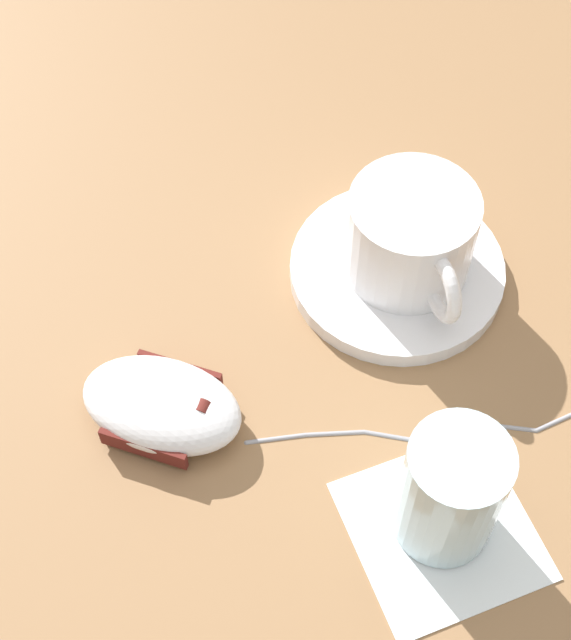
{
  "coord_description": "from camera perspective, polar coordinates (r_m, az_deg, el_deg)",
  "views": [
    {
      "loc": [
        -0.3,
        0.15,
        0.59
      ],
      "look_at": [
        0.04,
        0.01,
        0.03
      ],
      "focal_mm": 55.0,
      "sensor_mm": 36.0,
      "label": 1
    }
  ],
  "objects": [
    {
      "name": "ground_plane",
      "position": [
        0.68,
        1.98,
        -3.84
      ],
      "size": [
        3.0,
        3.0,
        0.0
      ],
      "primitive_type": "plane",
      "color": "olive"
    },
    {
      "name": "saucer",
      "position": [
        0.73,
        6.48,
        2.88
      ],
      "size": [
        0.16,
        0.16,
        0.01
      ],
      "primitive_type": "cylinder",
      "color": "white",
      "rests_on": "ground"
    },
    {
      "name": "coffee_cup",
      "position": [
        0.69,
        7.35,
        4.83
      ],
      "size": [
        0.12,
        0.09,
        0.07
      ],
      "color": "white",
      "rests_on": "saucer"
    },
    {
      "name": "computer_mouse",
      "position": [
        0.65,
        -7.21,
        -4.93
      ],
      "size": [
        0.12,
        0.13,
        0.04
      ],
      "color": "silver",
      "rests_on": "ground"
    },
    {
      "name": "mouse_cable",
      "position": [
        0.66,
        7.88,
        -6.38
      ],
      "size": [
        0.07,
        0.23,
        0.0
      ],
      "color": "gray",
      "rests_on": "ground"
    },
    {
      "name": "napkin_under_glass",
      "position": [
        0.64,
        9.06,
        -11.98
      ],
      "size": [
        0.11,
        0.11,
        0.0
      ],
      "primitive_type": "cube",
      "rotation": [
        0.0,
        0.0,
        -0.03
      ],
      "color": "white",
      "rests_on": "ground"
    },
    {
      "name": "drinking_glass",
      "position": [
        0.6,
        9.6,
        -9.79
      ],
      "size": [
        0.06,
        0.06,
        0.09
      ],
      "primitive_type": "cylinder",
      "color": "silver",
      "rests_on": "napkin_under_glass"
    }
  ]
}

